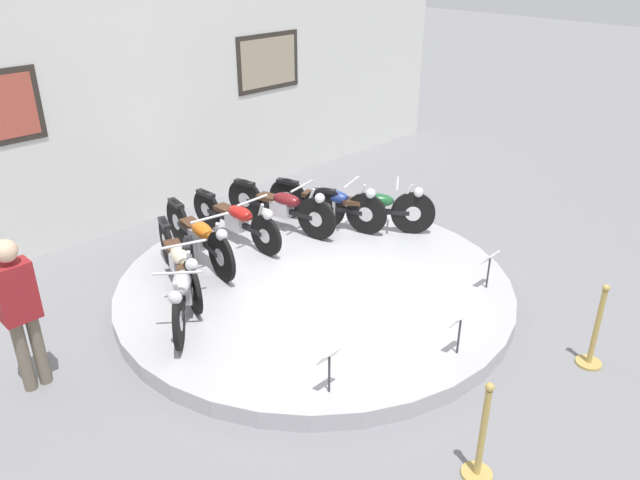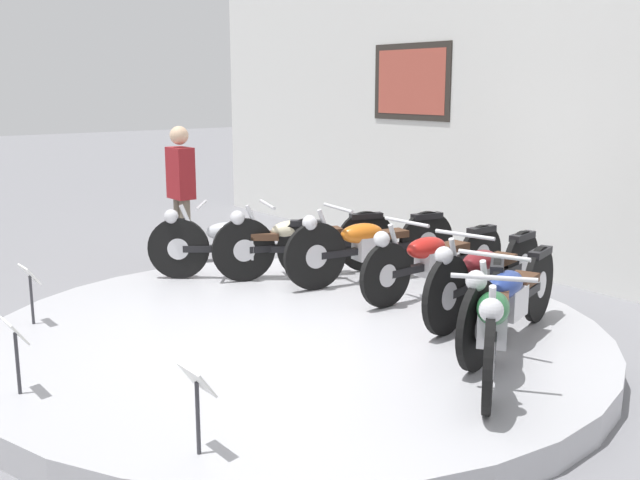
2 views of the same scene
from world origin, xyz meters
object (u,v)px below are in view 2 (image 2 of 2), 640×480
at_px(motorcycle_red, 433,258).
at_px(motorcycle_silver, 239,243).
at_px(motorcycle_cream, 303,240).
at_px(info_placard_front_centre, 16,340).
at_px(motorcycle_blue, 509,296).
at_px(motorcycle_green, 493,320).
at_px(visitor_standing, 181,187).
at_px(motorcycle_maroon, 485,273).
at_px(motorcycle_orange, 370,244).
at_px(info_placard_front_right, 197,391).
at_px(info_placard_front_left, 30,282).

bearing_deg(motorcycle_red, motorcycle_silver, -145.57).
distance_m(motorcycle_cream, motorcycle_red, 1.46).
xyz_separation_m(motorcycle_cream, info_placard_front_centre, (1.34, -3.30, -0.03)).
height_order(motorcycle_red, motorcycle_blue, motorcycle_blue).
bearing_deg(motorcycle_green, visitor_standing, 177.24).
relative_size(motorcycle_maroon, info_placard_front_centre, 3.85).
height_order(motorcycle_red, info_placard_front_centre, motorcycle_red).
relative_size(motorcycle_silver, motorcycle_blue, 0.83).
bearing_deg(motorcycle_maroon, motorcycle_blue, -34.88).
bearing_deg(motorcycle_orange, info_placard_front_right, -55.42).
bearing_deg(info_placard_front_centre, motorcycle_red, 89.98).
xyz_separation_m(motorcycle_orange, motorcycle_green, (2.42, -1.00, -0.01)).
height_order(motorcycle_cream, motorcycle_orange, motorcycle_orange).
xyz_separation_m(motorcycle_blue, info_placard_front_centre, (-1.34, -3.30, -0.02)).
xyz_separation_m(motorcycle_orange, motorcycle_maroon, (1.50, -0.00, -0.01)).
distance_m(motorcycle_orange, visitor_standing, 2.77).
height_order(motorcycle_blue, motorcycle_green, motorcycle_green).
distance_m(motorcycle_silver, visitor_standing, 1.78).
bearing_deg(motorcycle_silver, motorcycle_cream, 61.22).
bearing_deg(motorcycle_blue, motorcycle_silver, -168.98).
distance_m(motorcycle_green, info_placard_front_left, 3.80).
bearing_deg(info_placard_front_centre, motorcycle_cream, 112.14).
bearing_deg(motorcycle_blue, info_placard_front_left, -135.20).
height_order(motorcycle_cream, motorcycle_maroon, motorcycle_cream).
bearing_deg(visitor_standing, motorcycle_silver, -8.08).
relative_size(motorcycle_silver, visitor_standing, 0.92).
distance_m(motorcycle_orange, info_placard_front_right, 3.87).
relative_size(motorcycle_red, info_placard_front_left, 3.81).
xyz_separation_m(motorcycle_green, info_placard_front_right, (-0.22, -2.18, -0.03)).
height_order(motorcycle_silver, motorcycle_cream, motorcycle_cream).
height_order(motorcycle_maroon, motorcycle_green, motorcycle_green).
bearing_deg(info_placard_front_centre, motorcycle_silver, 121.53).
bearing_deg(info_placard_front_centre, motorcycle_green, 58.50).
bearing_deg(motorcycle_maroon, motorcycle_silver, -157.55).
distance_m(motorcycle_red, info_placard_front_left, 3.63).
relative_size(info_placard_front_left, info_placard_front_right, 1.00).
distance_m(motorcycle_cream, info_placard_front_left, 2.77).
bearing_deg(motorcycle_blue, motorcycle_green, -61.25).
xyz_separation_m(motorcycle_green, info_placard_front_left, (-3.11, -2.18, -0.03)).
xyz_separation_m(motorcycle_orange, info_placard_front_left, (-0.70, -3.18, -0.03)).
xyz_separation_m(motorcycle_blue, info_placard_front_left, (-2.79, -2.77, -0.02)).
distance_m(motorcycle_silver, motorcycle_cream, 0.67).
height_order(motorcycle_orange, info_placard_front_left, motorcycle_orange).
xyz_separation_m(motorcycle_blue, visitor_standing, (-4.73, -0.34, 0.37)).
bearing_deg(motorcycle_orange, motorcycle_green, -22.49).
distance_m(info_placard_front_centre, visitor_standing, 4.52).
bearing_deg(motorcycle_green, info_placard_front_left, -144.93).
relative_size(info_placard_front_left, info_placard_front_centre, 1.00).
relative_size(motorcycle_red, info_placard_front_centre, 3.81).
height_order(motorcycle_silver, info_placard_front_centre, motorcycle_silver).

